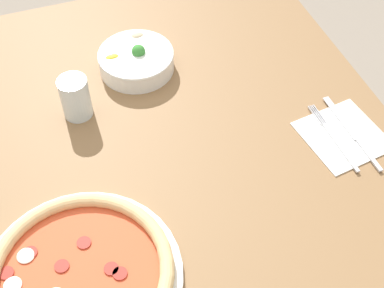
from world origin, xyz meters
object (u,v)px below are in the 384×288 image
Objects in this scene: pizza at (80,275)px; fork at (334,138)px; knife at (354,135)px; bowl at (136,59)px; glass at (75,97)px.

fork is at bearing 13.63° from pizza.
pizza is 0.63m from knife.
fork is (0.33, -0.36, -0.02)m from bowl.
pizza is 1.58× the size of knife.
pizza reaches higher than fork.
glass is at bearing 61.33° from fork.
bowl is (0.24, 0.50, 0.01)m from pizza.
knife is (0.62, 0.13, -0.01)m from pizza.
pizza is 0.41m from glass.
knife is 0.61m from glass.
knife is at bearing -100.91° from fork.
bowl reaches higher than fork.
bowl is at bearing 44.91° from knife.
knife is at bearing 11.99° from pizza.
fork is at bearing -46.85° from bowl.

